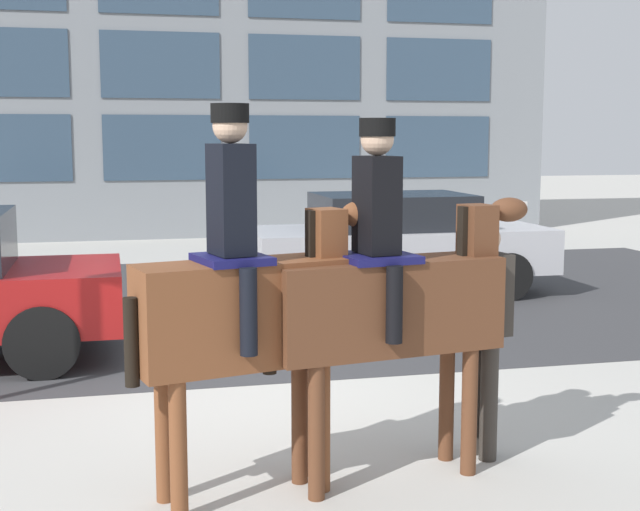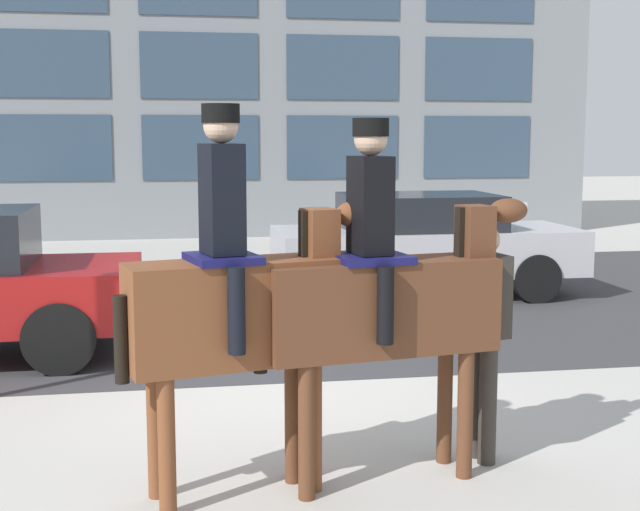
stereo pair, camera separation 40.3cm
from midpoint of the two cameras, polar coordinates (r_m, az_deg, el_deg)
name	(u,v)px [view 1 (the left image)]	position (r m, az deg, el deg)	size (l,w,h in m)	color
ground_plane	(255,401)	(8.09, -5.64, -9.28)	(80.00, 80.00, 0.00)	#B2AFA8
road_surface	(201,304)	(12.69, -8.55, -3.08)	(18.69, 8.50, 0.01)	#38383A
mounted_horse_lead	(247,301)	(5.76, -6.71, -2.95)	(1.78, 0.75, 2.56)	brown
mounted_horse_companion	(391,296)	(6.03, 2.64, -2.63)	(1.98, 0.69, 2.47)	#59331E
pedestrian_bystander	(484,321)	(6.54, 8.70, -4.21)	(0.82, 0.54, 1.72)	#332D28
street_car_far_lane	(397,242)	(13.22, 4.10, 0.89)	(4.42, 1.88, 1.50)	#B7B7BC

